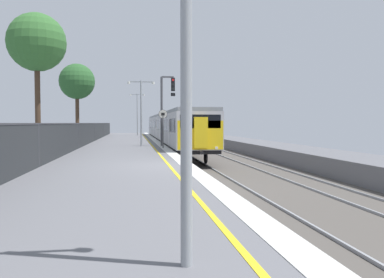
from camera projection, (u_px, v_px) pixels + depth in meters
ground at (240, 179)px, 16.91m from camera, size 17.40×110.00×1.21m
commuter_train_at_platform at (169, 127)px, 43.13m from camera, size 2.83×40.47×3.81m
signal_gantry at (165, 103)px, 30.09m from camera, size 1.10×0.24×5.22m
speed_limit_sign at (163, 124)px, 27.56m from camera, size 0.59×0.08×2.63m
platform_lamp_near at (186, 10)px, 4.75m from camera, size 2.00×0.20×5.13m
platform_lamp_mid at (141, 107)px, 29.88m from camera, size 2.00×0.20×4.88m
platform_lamp_far at (137, 111)px, 54.99m from camera, size 2.00×0.20×5.72m
platform_back_fence at (38, 144)px, 15.67m from camera, size 0.07×99.00×1.73m
background_tree_left at (38, 44)px, 23.41m from camera, size 3.36×3.36×8.09m
background_tree_centre at (78, 83)px, 44.47m from camera, size 3.91×3.91×8.27m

